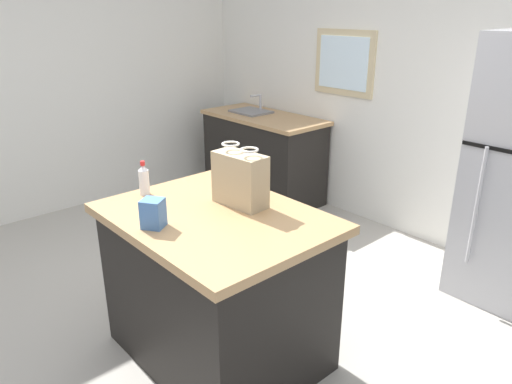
# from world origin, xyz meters

# --- Properties ---
(ground) EXTENTS (6.41, 6.41, 0.00)m
(ground) POSITION_xyz_m (0.00, 0.00, 0.00)
(ground) COLOR #ADA89E
(back_wall) EXTENTS (5.35, 0.13, 2.77)m
(back_wall) POSITION_xyz_m (-0.01, 2.30, 1.39)
(back_wall) COLOR silver
(back_wall) RESTS_ON ground
(left_wall) EXTENTS (0.10, 4.60, 2.77)m
(left_wall) POSITION_xyz_m (-2.67, 0.00, 1.39)
(left_wall) COLOR silver
(left_wall) RESTS_ON ground
(kitchen_island) EXTENTS (1.23, 0.93, 0.92)m
(kitchen_island) POSITION_xyz_m (0.22, -0.06, 0.46)
(kitchen_island) COLOR black
(kitchen_island) RESTS_ON ground
(sink_counter) EXTENTS (1.38, 0.64, 1.09)m
(sink_counter) POSITION_xyz_m (-1.54, 1.92, 0.46)
(sink_counter) COLOR black
(sink_counter) RESTS_ON ground
(shopping_bag) EXTENTS (0.32, 0.18, 0.34)m
(shopping_bag) POSITION_xyz_m (0.21, 0.13, 1.07)
(shopping_bag) COLOR tan
(shopping_bag) RESTS_ON kitchen_island
(small_box) EXTENTS (0.14, 0.14, 0.15)m
(small_box) POSITION_xyz_m (0.14, -0.39, 0.99)
(small_box) COLOR #4775B7
(small_box) RESTS_ON kitchen_island
(bottle) EXTENTS (0.06, 0.06, 0.21)m
(bottle) POSITION_xyz_m (-0.29, -0.19, 1.01)
(bottle) COLOR white
(bottle) RESTS_ON kitchen_island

